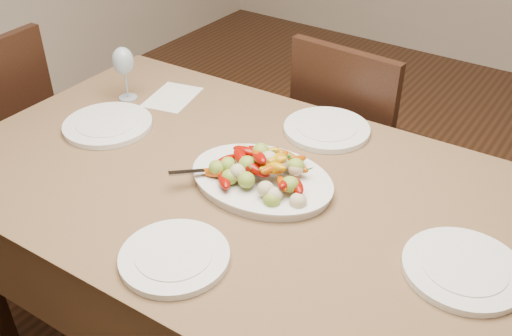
{
  "coord_description": "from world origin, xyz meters",
  "views": [
    {
      "loc": [
        0.51,
        -1.09,
        1.7
      ],
      "look_at": [
        -0.23,
        -0.03,
        0.82
      ],
      "focal_mm": 40.0,
      "sensor_mm": 36.0,
      "label": 1
    }
  ],
  "objects_px": {
    "chair_far": "(360,145)",
    "plate_right": "(463,269)",
    "serving_platter": "(261,181)",
    "plate_left": "(108,125)",
    "wine_glass": "(125,72)",
    "dining_table": "(256,283)",
    "plate_far": "(327,129)",
    "plate_near": "(175,257)"
  },
  "relations": [
    {
      "from": "dining_table",
      "to": "plate_far",
      "type": "distance_m",
      "value": 0.54
    },
    {
      "from": "serving_platter",
      "to": "plate_right",
      "type": "height_order",
      "value": "serving_platter"
    },
    {
      "from": "dining_table",
      "to": "plate_far",
      "type": "bearing_deg",
      "value": 87.68
    },
    {
      "from": "dining_table",
      "to": "plate_right",
      "type": "relative_size",
      "value": 6.57
    },
    {
      "from": "serving_platter",
      "to": "plate_left",
      "type": "relative_size",
      "value": 1.41
    },
    {
      "from": "wine_glass",
      "to": "plate_far",
      "type": "bearing_deg",
      "value": 15.87
    },
    {
      "from": "plate_left",
      "to": "plate_right",
      "type": "distance_m",
      "value": 1.17
    },
    {
      "from": "chair_far",
      "to": "plate_near",
      "type": "distance_m",
      "value": 1.19
    },
    {
      "from": "chair_far",
      "to": "plate_near",
      "type": "bearing_deg",
      "value": 95.77
    },
    {
      "from": "chair_far",
      "to": "plate_left",
      "type": "height_order",
      "value": "chair_far"
    },
    {
      "from": "plate_far",
      "to": "wine_glass",
      "type": "bearing_deg",
      "value": -164.13
    },
    {
      "from": "plate_far",
      "to": "plate_near",
      "type": "xyz_separation_m",
      "value": [
        -0.0,
        -0.73,
        0.0
      ]
    },
    {
      "from": "plate_far",
      "to": "wine_glass",
      "type": "height_order",
      "value": "wine_glass"
    },
    {
      "from": "chair_far",
      "to": "wine_glass",
      "type": "xyz_separation_m",
      "value": [
        -0.65,
        -0.62,
        0.39
      ]
    },
    {
      "from": "serving_platter",
      "to": "plate_right",
      "type": "xyz_separation_m",
      "value": [
        0.58,
        -0.02,
        -0.0
      ]
    },
    {
      "from": "chair_far",
      "to": "wine_glass",
      "type": "bearing_deg",
      "value": 46.92
    },
    {
      "from": "chair_far",
      "to": "plate_far",
      "type": "distance_m",
      "value": 0.51
    },
    {
      "from": "dining_table",
      "to": "plate_far",
      "type": "relative_size",
      "value": 6.61
    },
    {
      "from": "chair_far",
      "to": "plate_left",
      "type": "distance_m",
      "value": 1.02
    },
    {
      "from": "chair_far",
      "to": "plate_right",
      "type": "bearing_deg",
      "value": 131.2
    },
    {
      "from": "plate_right",
      "to": "plate_far",
      "type": "height_order",
      "value": "same"
    },
    {
      "from": "serving_platter",
      "to": "plate_near",
      "type": "xyz_separation_m",
      "value": [
        0.0,
        -0.37,
        -0.0
      ]
    },
    {
      "from": "serving_platter",
      "to": "plate_right",
      "type": "relative_size",
      "value": 1.46
    },
    {
      "from": "plate_left",
      "to": "plate_far",
      "type": "relative_size",
      "value": 1.04
    },
    {
      "from": "dining_table",
      "to": "wine_glass",
      "type": "bearing_deg",
      "value": 165.26
    },
    {
      "from": "plate_right",
      "to": "serving_platter",
      "type": "bearing_deg",
      "value": 177.94
    },
    {
      "from": "chair_far",
      "to": "plate_right",
      "type": "distance_m",
      "value": 1.06
    },
    {
      "from": "plate_right",
      "to": "plate_near",
      "type": "height_order",
      "value": "same"
    },
    {
      "from": "chair_far",
      "to": "serving_platter",
      "type": "xyz_separation_m",
      "value": [
        0.04,
        -0.78,
        0.3
      ]
    },
    {
      "from": "plate_left",
      "to": "plate_far",
      "type": "height_order",
      "value": "same"
    },
    {
      "from": "chair_far",
      "to": "dining_table",
      "type": "bearing_deg",
      "value": 95.98
    },
    {
      "from": "plate_right",
      "to": "plate_far",
      "type": "bearing_deg",
      "value": 146.08
    },
    {
      "from": "plate_near",
      "to": "serving_platter",
      "type": "bearing_deg",
      "value": 90.68
    },
    {
      "from": "chair_far",
      "to": "plate_far",
      "type": "height_order",
      "value": "chair_far"
    },
    {
      "from": "plate_left",
      "to": "plate_far",
      "type": "bearing_deg",
      "value": 32.5
    },
    {
      "from": "serving_platter",
      "to": "plate_left",
      "type": "bearing_deg",
      "value": -177.94
    },
    {
      "from": "dining_table",
      "to": "chair_far",
      "type": "distance_m",
      "value": 0.8
    },
    {
      "from": "dining_table",
      "to": "serving_platter",
      "type": "height_order",
      "value": "serving_platter"
    },
    {
      "from": "plate_right",
      "to": "plate_near",
      "type": "bearing_deg",
      "value": -148.61
    },
    {
      "from": "serving_platter",
      "to": "plate_left",
      "type": "xyz_separation_m",
      "value": [
        -0.6,
        -0.02,
        -0.0
      ]
    },
    {
      "from": "wine_glass",
      "to": "plate_left",
      "type": "bearing_deg",
      "value": -62.7
    },
    {
      "from": "chair_far",
      "to": "plate_left",
      "type": "relative_size",
      "value": 3.29
    }
  ]
}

